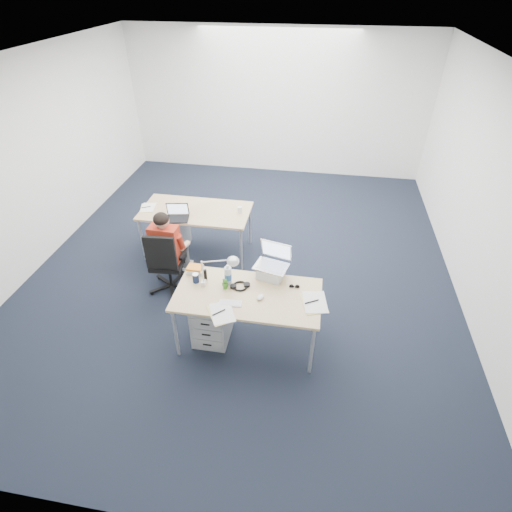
# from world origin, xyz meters

# --- Properties ---
(floor) EXTENTS (7.00, 7.00, 0.00)m
(floor) POSITION_xyz_m (0.00, 0.00, 0.00)
(floor) COLOR black
(floor) RESTS_ON ground
(room) EXTENTS (6.02, 7.02, 2.80)m
(room) POSITION_xyz_m (0.00, 0.00, 1.71)
(room) COLOR white
(room) RESTS_ON ground
(desk_near) EXTENTS (1.60, 0.80, 0.73)m
(desk_near) POSITION_xyz_m (0.34, -1.47, 0.68)
(desk_near) COLOR tan
(desk_near) RESTS_ON ground
(desk_far) EXTENTS (1.60, 0.80, 0.73)m
(desk_far) POSITION_xyz_m (-0.76, 0.23, 0.68)
(desk_far) COLOR tan
(desk_far) RESTS_ON ground
(office_chair) EXTENTS (0.65, 0.65, 0.97)m
(office_chair) POSITION_xyz_m (-0.89, -0.72, 0.28)
(office_chair) COLOR black
(office_chair) RESTS_ON ground
(seated_person) EXTENTS (0.38, 0.65, 1.18)m
(seated_person) POSITION_xyz_m (-0.89, -0.55, 0.59)
(seated_person) COLOR #AA2B18
(seated_person) RESTS_ON ground
(drawer_pedestal_near) EXTENTS (0.40, 0.50, 0.55)m
(drawer_pedestal_near) POSITION_xyz_m (-0.09, -1.47, 0.28)
(drawer_pedestal_near) COLOR #9FA2A4
(drawer_pedestal_near) RESTS_ON ground
(drawer_pedestal_far) EXTENTS (0.40, 0.50, 0.55)m
(drawer_pedestal_far) POSITION_xyz_m (-1.18, 0.27, 0.28)
(drawer_pedestal_far) COLOR #9FA2A4
(drawer_pedestal_far) RESTS_ON ground
(silver_laptop) EXTENTS (0.43, 0.37, 0.39)m
(silver_laptop) POSITION_xyz_m (0.55, -1.12, 0.93)
(silver_laptop) COLOR silver
(silver_laptop) RESTS_ON desk_near
(wireless_keyboard) EXTENTS (0.25, 0.12, 0.01)m
(wireless_keyboard) POSITION_xyz_m (0.19, -1.65, 0.74)
(wireless_keyboard) COLOR white
(wireless_keyboard) RESTS_ON desk_near
(computer_mouse) EXTENTS (0.09, 0.12, 0.04)m
(computer_mouse) POSITION_xyz_m (0.49, -1.52, 0.75)
(computer_mouse) COLOR white
(computer_mouse) RESTS_ON desk_near
(headphones) EXTENTS (0.27, 0.24, 0.04)m
(headphones) POSITION_xyz_m (0.23, -1.36, 0.75)
(headphones) COLOR black
(headphones) RESTS_ON desk_near
(can_koozie) EXTENTS (0.08, 0.08, 0.12)m
(can_koozie) POSITION_xyz_m (-0.28, -1.36, 0.79)
(can_koozie) COLOR #142040
(can_koozie) RESTS_ON desk_near
(water_bottle) EXTENTS (0.10, 0.10, 0.26)m
(water_bottle) POSITION_xyz_m (0.09, -1.33, 0.86)
(water_bottle) COLOR silver
(water_bottle) RESTS_ON desk_near
(bear_figurine) EXTENTS (0.08, 0.06, 0.13)m
(bear_figurine) POSITION_xyz_m (0.07, -1.41, 0.79)
(bear_figurine) COLOR #216D1D
(bear_figurine) RESTS_ON desk_near
(book_stack) EXTENTS (0.22, 0.19, 0.08)m
(book_stack) POSITION_xyz_m (-0.33, -1.20, 0.77)
(book_stack) COLOR silver
(book_stack) RESTS_ON desk_near
(cordless_phone) EXTENTS (0.04, 0.04, 0.14)m
(cordless_phone) POSITION_xyz_m (-0.18, -1.31, 0.80)
(cordless_phone) COLOR black
(cordless_phone) RESTS_ON desk_near
(papers_left) EXTENTS (0.35, 0.39, 0.01)m
(papers_left) POSITION_xyz_m (0.12, -1.82, 0.74)
(papers_left) COLOR #DDD07F
(papers_left) RESTS_ON desk_near
(papers_right) EXTENTS (0.31, 0.39, 0.01)m
(papers_right) POSITION_xyz_m (1.06, -1.49, 0.74)
(papers_right) COLOR #DDD07F
(papers_right) RESTS_ON desk_near
(sunglasses) EXTENTS (0.12, 0.06, 0.03)m
(sunglasses) POSITION_xyz_m (0.83, -1.27, 0.74)
(sunglasses) COLOR black
(sunglasses) RESTS_ON desk_near
(desk_lamp) EXTENTS (0.39, 0.15, 0.45)m
(desk_lamp) POSITION_xyz_m (-0.04, -1.40, 0.95)
(desk_lamp) COLOR silver
(desk_lamp) RESTS_ON desk_near
(dark_laptop) EXTENTS (0.36, 0.35, 0.23)m
(dark_laptop) POSITION_xyz_m (-0.93, -0.07, 0.84)
(dark_laptop) COLOR black
(dark_laptop) RESTS_ON desk_far
(far_cup) EXTENTS (0.07, 0.07, 0.10)m
(far_cup) POSITION_xyz_m (-0.10, 0.26, 0.78)
(far_cup) COLOR white
(far_cup) RESTS_ON desk_far
(far_papers) EXTENTS (0.25, 0.31, 0.01)m
(far_papers) POSITION_xyz_m (-1.48, 0.17, 0.73)
(far_papers) COLOR white
(far_papers) RESTS_ON desk_far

